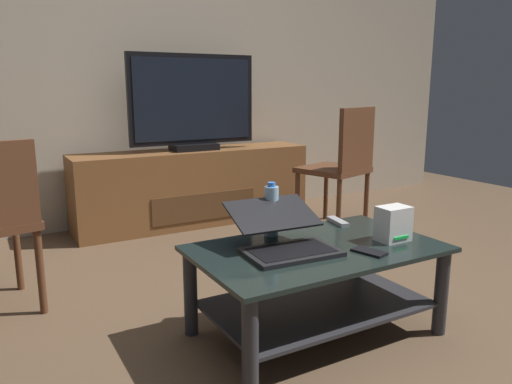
# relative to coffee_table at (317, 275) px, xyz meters

# --- Properties ---
(ground_plane) EXTENTS (7.68, 7.68, 0.00)m
(ground_plane) POSITION_rel_coffee_table_xyz_m (-0.03, -0.05, -0.28)
(ground_plane) COLOR brown
(back_wall) EXTENTS (6.40, 0.12, 2.80)m
(back_wall) POSITION_rel_coffee_table_xyz_m (-0.03, 2.29, 1.12)
(back_wall) COLOR #B2A38C
(back_wall) RESTS_ON ground
(coffee_table) EXTENTS (1.06, 0.64, 0.40)m
(coffee_table) POSITION_rel_coffee_table_xyz_m (0.00, 0.00, 0.00)
(coffee_table) COLOR black
(coffee_table) RESTS_ON ground
(media_cabinet) EXTENTS (1.88, 0.42, 0.59)m
(media_cabinet) POSITION_rel_coffee_table_xyz_m (0.25, 1.97, 0.02)
(media_cabinet) COLOR brown
(media_cabinet) RESTS_ON ground
(television) EXTENTS (1.01, 0.20, 0.73)m
(television) POSITION_rel_coffee_table_xyz_m (0.25, 1.95, 0.67)
(television) COLOR black
(television) RESTS_ON media_cabinet
(dining_chair) EXTENTS (0.55, 0.55, 0.93)m
(dining_chair) POSITION_rel_coffee_table_xyz_m (1.14, 1.23, 0.25)
(dining_chair) COLOR #59331E
(dining_chair) RESTS_ON ground
(laptop) EXTENTS (0.40, 0.43, 0.18)m
(laptop) POSITION_rel_coffee_table_xyz_m (-0.15, 0.04, 0.19)
(laptop) COLOR black
(laptop) RESTS_ON coffee_table
(router_box) EXTENTS (0.14, 0.11, 0.16)m
(router_box) POSITION_rel_coffee_table_xyz_m (0.34, -0.09, 0.21)
(router_box) COLOR white
(router_box) RESTS_ON coffee_table
(water_bottle_near) EXTENTS (0.07, 0.07, 0.25)m
(water_bottle_near) POSITION_rel_coffee_table_xyz_m (-0.08, 0.24, 0.25)
(water_bottle_near) COLOR #99C6E5
(water_bottle_near) RESTS_ON coffee_table
(cell_phone) EXTENTS (0.11, 0.15, 0.01)m
(cell_phone) POSITION_rel_coffee_table_xyz_m (0.14, -0.17, 0.13)
(cell_phone) COLOR black
(cell_phone) RESTS_ON coffee_table
(tv_remote) EXTENTS (0.07, 0.17, 0.02)m
(tv_remote) POSITION_rel_coffee_table_xyz_m (0.31, 0.25, 0.14)
(tv_remote) COLOR #99999E
(tv_remote) RESTS_ON coffee_table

